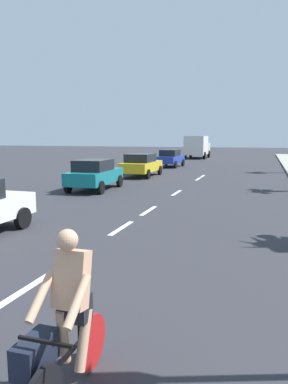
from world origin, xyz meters
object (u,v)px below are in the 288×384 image
cyclist (63,324)px  parked_car_blue (170,158)px  delivery_truck (197,146)px  parked_car_teal (95,174)px  parked_car_yellow (141,164)px

cyclist → parked_car_blue: size_ratio=0.46×
cyclist → delivery_truck: delivery_truck is taller
cyclist → parked_car_teal: 15.61m
cyclist → parked_car_blue: 30.36m
parked_car_teal → delivery_truck: delivery_truck is taller
delivery_truck → parked_car_blue: bearing=-90.2°
cyclist → parked_car_teal: (-6.38, 14.25, 0.01)m
parked_car_yellow → delivery_truck: bearing=89.7°
parked_car_yellow → parked_car_blue: same height
cyclist → parked_car_yellow: 22.07m
parked_car_teal → parked_car_yellow: 6.95m
parked_car_teal → delivery_truck: size_ratio=0.67×
parked_car_teal → parked_car_blue: bearing=86.4°
parked_car_yellow → parked_car_blue: (-0.02, 8.53, -0.01)m
parked_car_blue → parked_car_yellow: bearing=-87.4°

